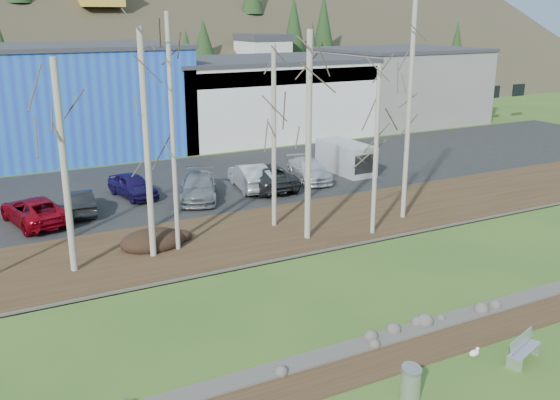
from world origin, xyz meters
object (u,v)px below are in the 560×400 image
seagull (475,353)px  litter_bin (410,385)px  car_4 (133,185)px  bench_intact (523,349)px  car_2 (35,211)px  car_1 (79,202)px  car_3 (199,187)px  van_white (347,158)px  car_6 (264,176)px  car_5 (250,176)px  car_7 (309,170)px

seagull → litter_bin: bearing=-176.3°
car_4 → litter_bin: bearing=-97.7°
bench_intact → car_2: 24.00m
car_4 → car_1: bearing=-163.3°
litter_bin → seagull: (3.25, 0.80, -0.30)m
bench_intact → car_3: 21.38m
litter_bin → car_3: size_ratio=0.19×
car_2 → van_white: 20.27m
car_6 → car_5: bearing=-10.9°
car_3 → car_7: size_ratio=1.07×
litter_bin → car_3: car_3 is taller
litter_bin → car_7: 23.93m
car_7 → van_white: size_ratio=1.00×
car_1 → van_white: bearing=-172.6°
car_5 → litter_bin: bearing=84.7°
car_6 → car_7: car_6 is taller
car_1 → van_white: (17.85, 0.85, 0.37)m
bench_intact → seagull: (-1.23, 0.81, -0.22)m
litter_bin → seagull: 3.36m
car_1 → car_2: bearing=20.7°
litter_bin → seagull: bearing=13.8°
bench_intact → litter_bin: litter_bin is taller
seagull → car_6: car_6 is taller
seagull → van_white: van_white is taller
car_3 → van_white: bearing=29.2°
car_5 → van_white: 7.63m
bench_intact → car_7: (5.16, 21.91, 0.42)m
car_1 → litter_bin: bearing=107.3°
car_3 → car_6: 4.47m
car_2 → van_white: bearing=172.3°
car_3 → car_7: car_3 is taller
bench_intact → car_4: size_ratio=0.41×
seagull → car_2: bearing=107.3°
seagull → car_4: (-4.71, 22.64, 0.65)m
car_2 → car_3: size_ratio=1.00×
car_6 → van_white: bearing=-169.5°
seagull → car_4: 23.13m
car_1 → car_2: car_2 is taller
litter_bin → car_6: (6.26, 21.59, 0.44)m
car_2 → car_6: bearing=170.7°
car_7 → car_3: bearing=-164.1°
car_1 → van_white: size_ratio=0.83×
seagull → car_5: size_ratio=0.10×
car_3 → car_5: bearing=32.2°
car_3 → van_white: 11.27m
car_6 → car_2: bearing=5.7°
seagull → car_1: size_ratio=0.12×
car_5 → car_6: car_5 is taller
car_2 → car_6: size_ratio=0.90×
car_3 → car_4: (-3.27, 2.23, -0.03)m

